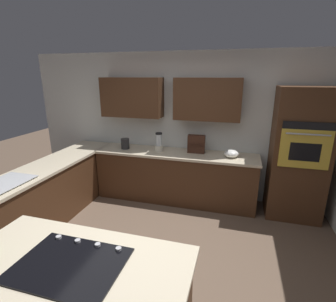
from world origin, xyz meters
TOP-DOWN VIEW (x-y plane):
  - ground_plane at (0.00, 0.00)m, footprint 14.00×14.00m
  - wall_back at (0.07, -2.05)m, footprint 6.00×0.44m
  - lower_cabinets_back at (0.10, -1.72)m, footprint 2.80×0.60m
  - countertop_back at (0.10, -1.72)m, footprint 2.84×0.64m
  - lower_cabinets_side at (1.82, -0.55)m, footprint 0.60×2.90m
  - countertop_side at (1.82, -0.55)m, footprint 0.64×2.94m
  - island_top at (0.16, 1.14)m, footprint 1.72×0.92m
  - wall_oven at (-1.85, -1.72)m, footprint 0.80×0.66m
  - sink_unit at (1.83, 0.19)m, footprint 0.46×0.70m
  - cooktop at (0.16, 1.14)m, footprint 0.76×0.56m
  - blender at (0.40, -1.71)m, footprint 0.15×0.15m
  - mixing_bowl at (-0.85, -1.71)m, footprint 0.23×0.23m
  - spice_rack at (-0.25, -1.80)m, footprint 0.29×0.11m
  - kettle at (1.05, -1.71)m, footprint 0.15×0.15m

SIDE VIEW (x-z plane):
  - ground_plane at x=0.00m, z-range 0.00..0.00m
  - lower_cabinets_back at x=0.10m, z-range 0.00..0.86m
  - lower_cabinets_side at x=1.82m, z-range 0.00..0.86m
  - countertop_back at x=0.10m, z-range 0.86..0.90m
  - countertop_side at x=1.82m, z-range 0.86..0.90m
  - island_top at x=0.16m, z-range 0.86..0.90m
  - cooktop at x=0.16m, z-range 0.89..0.92m
  - sink_unit at x=1.83m, z-range 0.80..1.03m
  - mixing_bowl at x=-0.85m, z-range 0.90..1.03m
  - kettle at x=1.05m, z-range 0.90..1.09m
  - wall_oven at x=-1.85m, z-range 0.00..2.05m
  - blender at x=0.40m, z-range 0.88..1.21m
  - spice_rack at x=-0.25m, z-range 0.90..1.22m
  - wall_back at x=0.07m, z-range 0.13..2.73m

